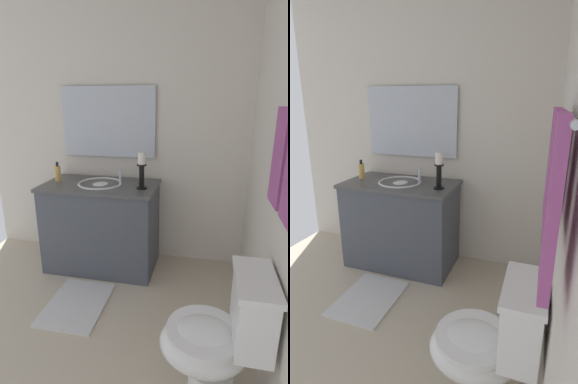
# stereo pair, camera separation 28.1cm
# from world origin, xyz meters

# --- Properties ---
(floor) EXTENTS (2.67, 2.60, 0.02)m
(floor) POSITION_xyz_m (0.00, 0.00, -0.01)
(floor) COLOR beige
(floor) RESTS_ON ground
(wall_back) EXTENTS (2.67, 0.04, 2.45)m
(wall_back) POSITION_xyz_m (0.00, 1.30, 1.23)
(wall_back) COLOR silver
(wall_back) RESTS_ON ground
(wall_left) EXTENTS (0.04, 2.60, 2.45)m
(wall_left) POSITION_xyz_m (-1.33, 0.00, 1.23)
(wall_left) COLOR silver
(wall_left) RESTS_ON ground
(vanity_cabinet) EXTENTS (0.58, 1.03, 0.81)m
(vanity_cabinet) POSITION_xyz_m (-1.01, -0.02, 0.41)
(vanity_cabinet) COLOR #474C56
(vanity_cabinet) RESTS_ON ground
(sink_basin) EXTENTS (0.40, 0.40, 0.24)m
(sink_basin) POSITION_xyz_m (-1.01, -0.02, 0.77)
(sink_basin) COLOR white
(sink_basin) RESTS_ON vanity_cabinet
(mirror) EXTENTS (0.02, 0.90, 0.64)m
(mirror) POSITION_xyz_m (-1.29, -0.02, 1.33)
(mirror) COLOR silver
(candle_holder_tall) EXTENTS (0.09, 0.09, 0.31)m
(candle_holder_tall) POSITION_xyz_m (-0.95, 0.38, 0.98)
(candle_holder_tall) COLOR black
(candle_holder_tall) RESTS_ON vanity_cabinet
(soap_bottle) EXTENTS (0.06, 0.06, 0.18)m
(soap_bottle) POSITION_xyz_m (-1.03, -0.43, 0.89)
(soap_bottle) COLOR #E5B259
(soap_bottle) RESTS_ON vanity_cabinet
(toilet) EXTENTS (0.39, 0.54, 0.75)m
(toilet) POSITION_xyz_m (0.16, 1.02, 0.37)
(toilet) COLOR white
(toilet) RESTS_ON ground
(towel_bar) EXTENTS (0.77, 0.02, 0.02)m
(towel_bar) POSITION_xyz_m (0.34, 1.24, 1.49)
(towel_bar) COLOR silver
(towel_near_vanity) EXTENTS (0.20, 0.03, 0.42)m
(towel_near_vanity) POSITION_xyz_m (0.08, 1.22, 1.30)
(towel_near_vanity) COLOR #A54C8C
(towel_near_vanity) RESTS_ON towel_bar
(towel_center) EXTENTS (0.21, 0.03, 0.42)m
(towel_center) POSITION_xyz_m (0.34, 1.22, 1.30)
(towel_center) COLOR #A54C8C
(towel_center) RESTS_ON towel_bar
(towel_near_corner) EXTENTS (0.18, 0.03, 0.48)m
(towel_near_corner) POSITION_xyz_m (0.59, 1.22, 1.27)
(towel_near_corner) COLOR #A54C8C
(towel_near_corner) RESTS_ON towel_bar
(bath_mat) EXTENTS (0.60, 0.44, 0.02)m
(bath_mat) POSITION_xyz_m (-0.38, -0.02, 0.01)
(bath_mat) COLOR silver
(bath_mat) RESTS_ON ground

